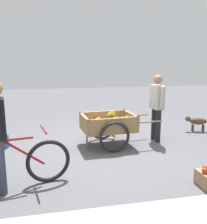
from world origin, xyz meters
TOP-DOWN VIEW (x-y plane):
  - ground_plane at (0.00, 0.00)m, footprint 24.00×24.00m
  - fruit_cart at (-0.18, -0.03)m, footprint 1.71×0.99m
  - vendor_person at (-1.32, -0.13)m, footprint 0.23×0.56m
  - bicycle at (1.55, 1.51)m, footprint 1.64×0.51m
  - dog at (-2.68, -0.65)m, footprint 0.65×0.30m
  - plastic_bucket at (2.07, -0.35)m, footprint 0.30×0.30m

SIDE VIEW (x-z plane):
  - ground_plane at x=0.00m, z-range 0.00..0.00m
  - plastic_bucket at x=2.07m, z-range 0.00..0.27m
  - dog at x=-2.68m, z-range 0.07..0.47m
  - bicycle at x=1.55m, z-range -0.07..0.78m
  - fruit_cart at x=-0.18m, z-range 0.07..0.80m
  - vendor_person at x=-1.32m, z-range 0.14..1.65m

